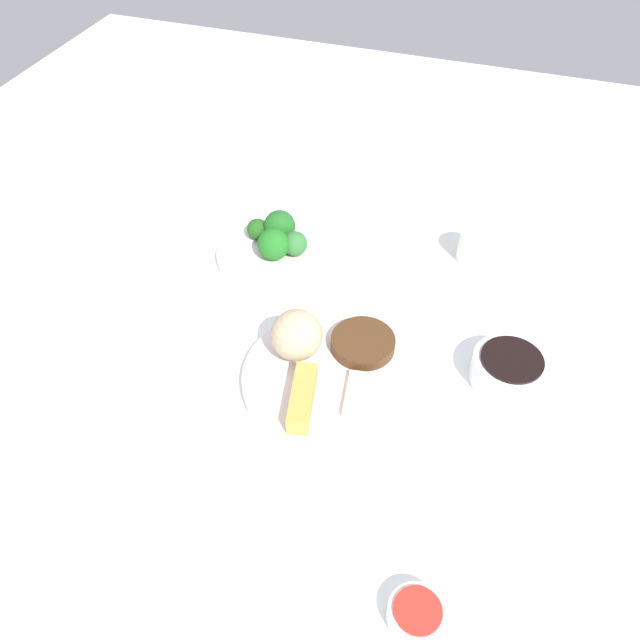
{
  "coord_description": "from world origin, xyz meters",
  "views": [
    {
      "loc": [
        -0.58,
        -0.12,
        0.74
      ],
      "look_at": [
        0.05,
        0.09,
        0.06
      ],
      "focal_mm": 36.21,
      "sensor_mm": 36.0,
      "label": 1
    }
  ],
  "objects_px": {
    "main_plate": "(334,378)",
    "teacup": "(475,246)",
    "broccoli_plate": "(274,254)",
    "sauce_ramekin_sweet_and_sour": "(416,615)",
    "soy_sauce_bowl": "(509,370)"
  },
  "relations": [
    {
      "from": "main_plate",
      "to": "soy_sauce_bowl",
      "type": "relative_size",
      "value": 2.44
    },
    {
      "from": "broccoli_plate",
      "to": "soy_sauce_bowl",
      "type": "relative_size",
      "value": 1.83
    },
    {
      "from": "teacup",
      "to": "main_plate",
      "type": "bearing_deg",
      "value": 156.74
    },
    {
      "from": "sauce_ramekin_sweet_and_sour",
      "to": "broccoli_plate",
      "type": "bearing_deg",
      "value": 35.3
    },
    {
      "from": "broccoli_plate",
      "to": "soy_sauce_bowl",
      "type": "distance_m",
      "value": 0.44
    },
    {
      "from": "broccoli_plate",
      "to": "teacup",
      "type": "height_order",
      "value": "teacup"
    },
    {
      "from": "main_plate",
      "to": "soy_sauce_bowl",
      "type": "bearing_deg",
      "value": -70.47
    },
    {
      "from": "broccoli_plate",
      "to": "teacup",
      "type": "relative_size",
      "value": 3.39
    },
    {
      "from": "broccoli_plate",
      "to": "sauce_ramekin_sweet_and_sour",
      "type": "relative_size",
      "value": 3.08
    },
    {
      "from": "broccoli_plate",
      "to": "teacup",
      "type": "distance_m",
      "value": 0.35
    },
    {
      "from": "broccoli_plate",
      "to": "teacup",
      "type": "xyz_separation_m",
      "value": [
        0.1,
        -0.33,
        0.02
      ]
    },
    {
      "from": "main_plate",
      "to": "teacup",
      "type": "relative_size",
      "value": 4.52
    },
    {
      "from": "teacup",
      "to": "sauce_ramekin_sweet_and_sour",
      "type": "bearing_deg",
      "value": -176.5
    },
    {
      "from": "main_plate",
      "to": "broccoli_plate",
      "type": "bearing_deg",
      "value": 38.2
    },
    {
      "from": "sauce_ramekin_sweet_and_sour",
      "to": "teacup",
      "type": "bearing_deg",
      "value": 3.5
    }
  ]
}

